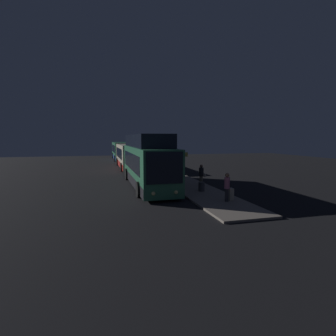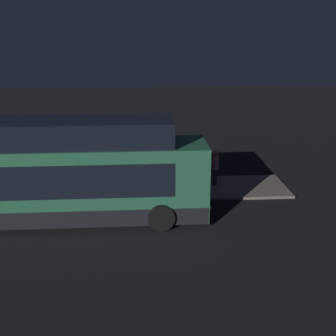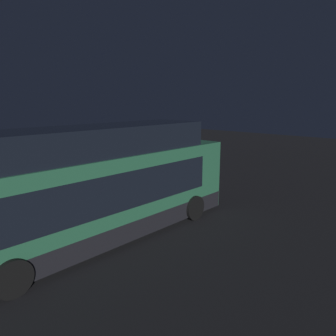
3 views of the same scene
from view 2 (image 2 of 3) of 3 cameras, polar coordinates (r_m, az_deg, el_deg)
ground at (r=19.91m, az=-11.60°, el=-6.08°), size 80.00×80.00×0.00m
platform at (r=22.80m, az=-10.65°, el=-2.77°), size 20.00×3.12×0.13m
bus_lead at (r=19.25m, az=-13.44°, el=-1.02°), size 12.00×2.86×4.19m
passenger_boarding at (r=22.97m, az=5.76°, el=0.30°), size 0.34×0.34×1.72m
passenger_waiting at (r=23.34m, az=-8.30°, el=0.30°), size 0.59×0.64×1.66m
suitcase at (r=23.48m, az=4.79°, el=-0.81°), size 0.44×0.26×0.97m
sign_post at (r=22.07m, az=-10.78°, el=1.13°), size 0.10×0.62×2.67m
trash_bin at (r=22.57m, az=-2.43°, el=-1.63°), size 0.44×0.44×0.65m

